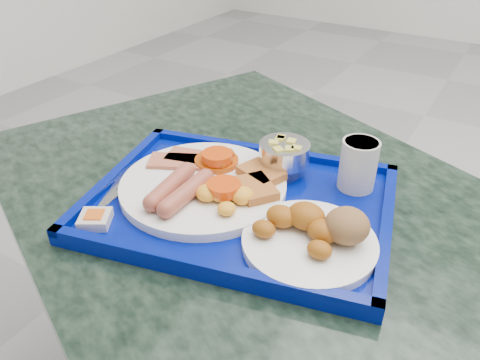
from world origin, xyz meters
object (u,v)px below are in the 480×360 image
object	(u,v)px
table	(267,284)
juice_cup	(358,163)
tray	(240,204)
fruit_bowl	(284,153)
main_plate	(207,184)
bread_plate	(315,234)

from	to	relation	value
table	juice_cup	size ratio (longest dim) A/B	15.15
juice_cup	table	bearing A→B (deg)	-134.29
tray	fruit_bowl	distance (m)	0.12
main_plate	tray	bearing A→B (deg)	2.78
bread_plate	juice_cup	distance (m)	0.18
table	main_plate	size ratio (longest dim) A/B	4.68
fruit_bowl	juice_cup	bearing A→B (deg)	11.10
tray	bread_plate	xyz separation A→B (m)	(0.14, -0.04, 0.03)
table	main_plate	world-z (taller)	main_plate
tray	bread_plate	size ratio (longest dim) A/B	2.83
bread_plate	main_plate	bearing A→B (deg)	170.58
main_plate	fruit_bowl	world-z (taller)	fruit_bowl
table	juice_cup	world-z (taller)	juice_cup
table	tray	xyz separation A→B (m)	(-0.04, -0.03, 0.18)
table	bread_plate	distance (m)	0.24
main_plate	fruit_bowl	xyz separation A→B (m)	(0.08, 0.12, 0.02)
tray	main_plate	xyz separation A→B (m)	(-0.06, -0.00, 0.02)
main_plate	bread_plate	world-z (taller)	bread_plate
tray	bread_plate	bearing A→B (deg)	-14.36
tray	table	bearing A→B (deg)	37.95
main_plate	juice_cup	size ratio (longest dim) A/B	3.24
tray	juice_cup	distance (m)	0.20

